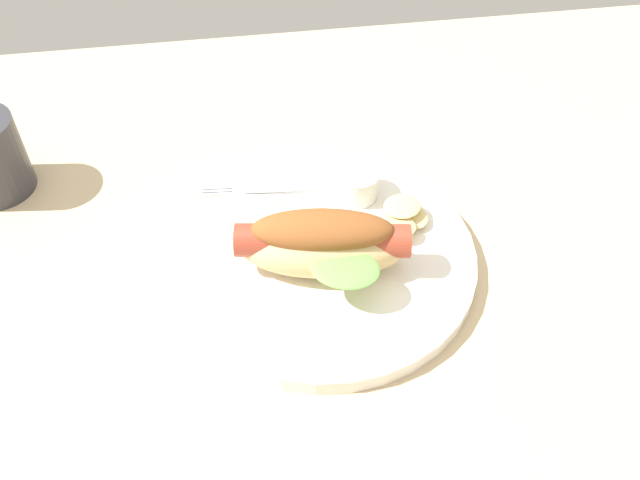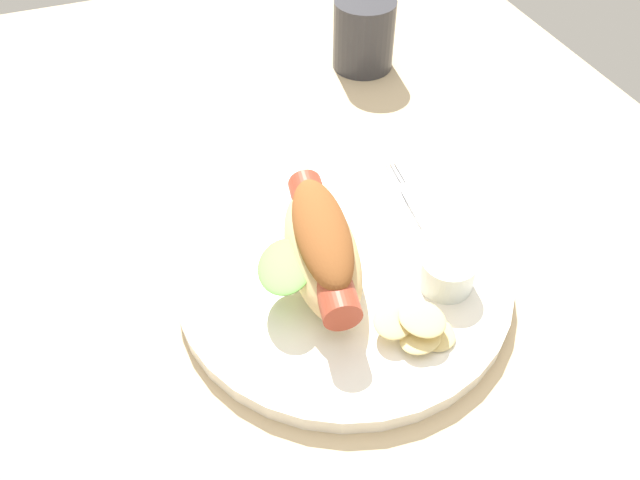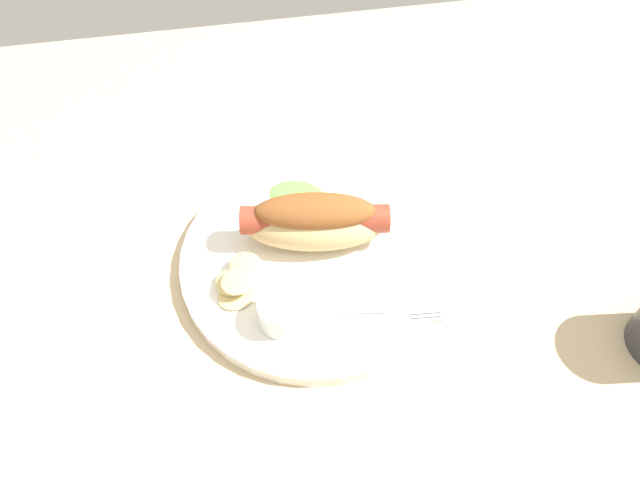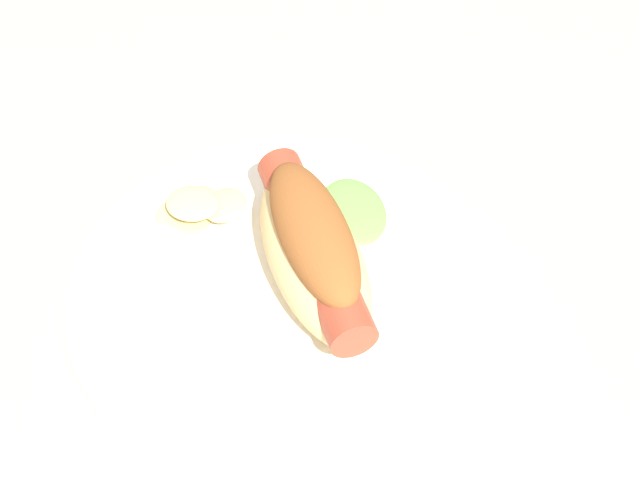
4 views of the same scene
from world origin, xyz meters
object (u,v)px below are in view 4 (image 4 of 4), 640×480
at_px(plate, 286,294).
at_px(fork, 172,368).
at_px(chips_pile, 198,208).
at_px(knife, 194,343).
at_px(hot_dog, 320,245).
at_px(sauce_ramekin, 154,265).

relative_size(plate, fork, 1.76).
bearing_deg(plate, chips_pile, 18.20).
distance_m(fork, chips_pile, 0.13).
relative_size(fork, chips_pile, 2.17).
xyz_separation_m(plate, chips_pile, (0.08, 0.03, 0.02)).
xyz_separation_m(plate, knife, (-0.01, 0.07, 0.01)).
bearing_deg(knife, plate, 111.29).
xyz_separation_m(knife, chips_pile, (0.10, -0.04, 0.01)).
relative_size(plate, knife, 2.04).
height_order(fork, knife, same).
distance_m(plate, chips_pile, 0.09).
bearing_deg(plate, fork, 106.04).
relative_size(hot_dog, sauce_ramekin, 3.45).
height_order(sauce_ramekin, fork, sauce_ramekin).
relative_size(hot_dog, fork, 0.96).
distance_m(hot_dog, sauce_ramekin, 0.11).
bearing_deg(sauce_ramekin, knife, -177.87).
relative_size(fork, knife, 1.16).
relative_size(hot_dog, chips_pile, 2.10).
height_order(hot_dog, sauce_ramekin, hot_dog).
xyz_separation_m(fork, chips_pile, (0.11, -0.06, 0.01)).
bearing_deg(sauce_ramekin, plate, -121.69).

